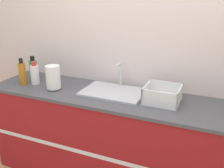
% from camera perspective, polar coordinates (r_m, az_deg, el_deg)
% --- Properties ---
extents(wall_back, '(4.92, 0.06, 2.60)m').
position_cam_1_polar(wall_back, '(2.65, 3.48, 7.39)').
color(wall_back, silver).
rests_on(wall_back, ground_plane).
extents(counter_cabinet, '(2.54, 0.64, 0.94)m').
position_cam_1_polar(counter_cabinet, '(2.66, 0.54, -11.82)').
color(counter_cabinet, maroon).
rests_on(counter_cabinet, ground_plane).
extents(sink, '(0.59, 0.40, 0.26)m').
position_cam_1_polar(sink, '(2.50, 0.35, -1.55)').
color(sink, silver).
rests_on(sink, counter_cabinet).
extents(paper_towel_roll, '(0.14, 0.14, 0.24)m').
position_cam_1_polar(paper_towel_roll, '(2.62, -12.71, 1.42)').
color(paper_towel_roll, '#4C4C51').
rests_on(paper_towel_roll, counter_cabinet).
extents(dish_rack, '(0.30, 0.28, 0.15)m').
position_cam_1_polar(dish_rack, '(2.33, 10.90, -2.63)').
color(dish_rack, white).
rests_on(dish_rack, counter_cabinet).
extents(bottle_green, '(0.08, 0.08, 0.26)m').
position_cam_1_polar(bottle_green, '(2.97, -16.74, 3.09)').
color(bottle_green, '#2D8C3D').
rests_on(bottle_green, counter_cabinet).
extents(bottle_white_spray, '(0.09, 0.09, 0.24)m').
position_cam_1_polar(bottle_white_spray, '(2.83, -16.46, 2.08)').
color(bottle_white_spray, white).
rests_on(bottle_white_spray, counter_cabinet).
extents(bottle_amber, '(0.07, 0.07, 0.27)m').
position_cam_1_polar(bottle_amber, '(2.85, -18.96, 2.30)').
color(bottle_amber, '#B26B19').
rests_on(bottle_amber, counter_cabinet).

